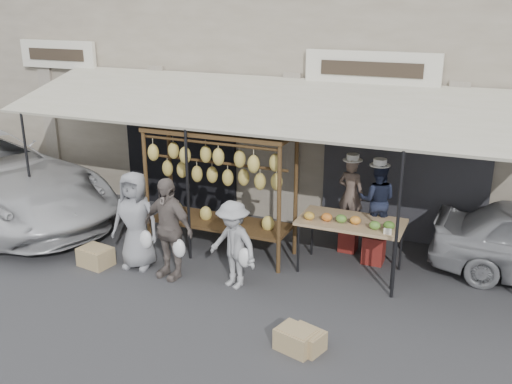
# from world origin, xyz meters

# --- Properties ---
(ground_plane) EXTENTS (90.00, 90.00, 0.00)m
(ground_plane) POSITION_xyz_m (0.00, 0.00, 0.00)
(ground_plane) COLOR #2D2D30
(shophouse) EXTENTS (24.00, 6.15, 7.30)m
(shophouse) POSITION_xyz_m (-0.00, 6.50, 3.65)
(shophouse) COLOR #A59A87
(shophouse) RESTS_ON ground_plane
(awning) EXTENTS (10.00, 2.35, 2.92)m
(awning) POSITION_xyz_m (0.01, 2.28, 2.57)
(awning) COLOR beige
(awning) RESTS_ON ground_plane
(banana_rack) EXTENTS (2.60, 0.90, 2.24)m
(banana_rack) POSITION_xyz_m (-0.64, 1.59, 1.56)
(banana_rack) COLOR black
(banana_rack) RESTS_ON ground_plane
(produce_table) EXTENTS (1.70, 0.90, 1.04)m
(produce_table) POSITION_xyz_m (1.67, 1.73, 0.87)
(produce_table) COLOR #A08759
(produce_table) RESTS_ON ground_plane
(vendor_left) EXTENTS (0.52, 0.39, 1.29)m
(vendor_left) POSITION_xyz_m (1.45, 2.56, 1.08)
(vendor_left) COLOR brown
(vendor_left) RESTS_ON stool_left
(vendor_right) EXTENTS (0.68, 0.57, 1.28)m
(vendor_right) POSITION_xyz_m (1.98, 2.26, 1.13)
(vendor_right) COLOR #1A1F33
(vendor_right) RESTS_ON stool_right
(customer_left) EXTENTS (0.87, 0.63, 1.67)m
(customer_left) POSITION_xyz_m (-1.66, 0.53, 0.83)
(customer_left) COLOR gray
(customer_left) RESTS_ON ground_plane
(customer_mid) EXTENTS (1.05, 0.60, 1.68)m
(customer_mid) POSITION_xyz_m (-0.97, 0.43, 0.84)
(customer_mid) COLOR #6D615B
(customer_mid) RESTS_ON ground_plane
(customer_right) EXTENTS (1.03, 0.78, 1.42)m
(customer_right) POSITION_xyz_m (0.13, 0.53, 0.71)
(customer_right) COLOR #949496
(customer_right) RESTS_ON ground_plane
(stool_left) EXTENTS (0.37, 0.37, 0.43)m
(stool_left) POSITION_xyz_m (1.45, 2.56, 0.21)
(stool_left) COLOR maroon
(stool_left) RESTS_ON ground_plane
(stool_right) EXTENTS (0.41, 0.41, 0.49)m
(stool_right) POSITION_xyz_m (1.98, 2.26, 0.25)
(stool_right) COLOR maroon
(stool_right) RESTS_ON ground_plane
(crate_near_a) EXTENTS (0.57, 0.48, 0.29)m
(crate_near_a) POSITION_xyz_m (1.62, -0.72, 0.15)
(crate_near_a) COLOR tan
(crate_near_a) RESTS_ON ground_plane
(crate_near_b) EXTENTS (0.53, 0.46, 0.27)m
(crate_near_b) POSITION_xyz_m (1.73, -0.66, 0.13)
(crate_near_b) COLOR tan
(crate_near_b) RESTS_ON ground_plane
(crate_far) EXTENTS (0.58, 0.48, 0.32)m
(crate_far) POSITION_xyz_m (-2.34, 0.27, 0.16)
(crate_far) COLOR tan
(crate_far) RESTS_ON ground_plane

